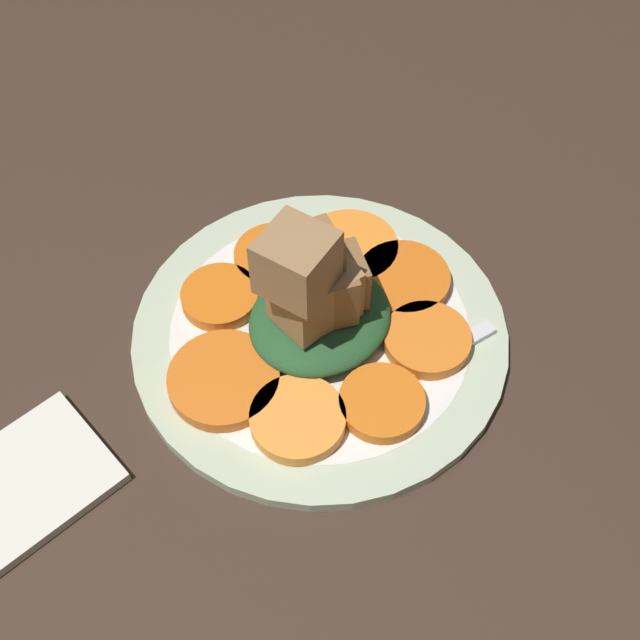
% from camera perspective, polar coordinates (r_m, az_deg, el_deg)
% --- Properties ---
extents(table_slab, '(1.20, 1.20, 0.02)m').
position_cam_1_polar(table_slab, '(0.60, 0.00, -1.76)').
color(table_slab, '#38281E').
rests_on(table_slab, ground).
extents(plate, '(0.27, 0.27, 0.01)m').
position_cam_1_polar(plate, '(0.58, 0.00, -0.92)').
color(plate, beige).
rests_on(plate, table_slab).
extents(carrot_slice_0, '(0.07, 0.07, 0.01)m').
position_cam_1_polar(carrot_slice_0, '(0.60, 5.94, 2.90)').
color(carrot_slice_0, orange).
rests_on(carrot_slice_0, plate).
extents(carrot_slice_1, '(0.07, 0.07, 0.01)m').
position_cam_1_polar(carrot_slice_1, '(0.62, 2.16, 5.11)').
color(carrot_slice_1, orange).
rests_on(carrot_slice_1, plate).
extents(carrot_slice_2, '(0.06, 0.06, 0.01)m').
position_cam_1_polar(carrot_slice_2, '(0.62, -3.24, 4.52)').
color(carrot_slice_2, orange).
rests_on(carrot_slice_2, plate).
extents(carrot_slice_3, '(0.06, 0.06, 0.01)m').
position_cam_1_polar(carrot_slice_3, '(0.59, -7.13, 1.66)').
color(carrot_slice_3, orange).
rests_on(carrot_slice_3, plate).
extents(carrot_slice_4, '(0.08, 0.08, 0.01)m').
position_cam_1_polar(carrot_slice_4, '(0.55, -6.86, -4.22)').
color(carrot_slice_4, orange).
rests_on(carrot_slice_4, plate).
extents(carrot_slice_5, '(0.06, 0.06, 0.01)m').
position_cam_1_polar(carrot_slice_5, '(0.53, -1.59, -7.04)').
color(carrot_slice_5, orange).
rests_on(carrot_slice_5, plate).
extents(carrot_slice_6, '(0.06, 0.06, 0.01)m').
position_cam_1_polar(carrot_slice_6, '(0.54, 4.41, -5.88)').
color(carrot_slice_6, orange).
rests_on(carrot_slice_6, plate).
extents(carrot_slice_7, '(0.06, 0.06, 0.01)m').
position_cam_1_polar(carrot_slice_7, '(0.57, 7.62, -1.39)').
color(carrot_slice_7, orange).
rests_on(carrot_slice_7, plate).
extents(center_pile, '(0.11, 0.10, 0.11)m').
position_cam_1_polar(center_pile, '(0.55, -0.21, 1.77)').
color(center_pile, '#235128').
rests_on(center_pile, plate).
extents(fork, '(0.18, 0.05, 0.00)m').
position_cam_1_polar(fork, '(0.55, 4.65, -4.65)').
color(fork, silver).
rests_on(fork, plate).
extents(napkin, '(0.14, 0.08, 0.01)m').
position_cam_1_polar(napkin, '(0.56, -21.76, -11.82)').
color(napkin, silver).
rests_on(napkin, table_slab).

